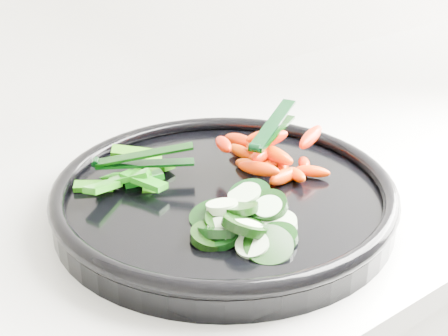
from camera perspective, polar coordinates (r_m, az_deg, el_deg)
veggie_tray at (r=0.68m, az=0.00°, el=-2.60°), size 0.42×0.42×0.04m
cucumber_pile at (r=0.61m, az=1.32°, el=-5.09°), size 0.12×0.14×0.04m
carrot_pile at (r=0.73m, az=4.06°, el=1.35°), size 0.14×0.16×0.05m
pepper_pile at (r=0.71m, az=-8.25°, el=-0.68°), size 0.12×0.12×0.03m
tong_carrot at (r=0.71m, az=4.41°, el=3.57°), size 0.11×0.07×0.02m
tong_pepper at (r=0.70m, az=-7.55°, el=0.80°), size 0.10×0.07×0.02m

